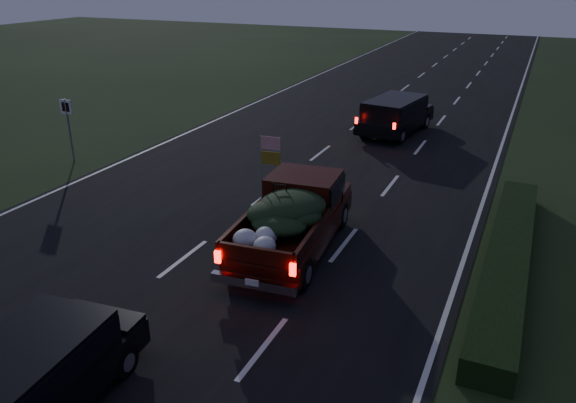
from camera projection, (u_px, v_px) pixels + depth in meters
The scene contains 7 objects.
ground at pixel (183, 259), 14.76m from camera, with size 120.00×120.00×0.00m, color black.
road_asphalt at pixel (183, 259), 14.76m from camera, with size 14.00×120.00×0.02m, color black.
hedge_row at pixel (508, 257), 14.22m from camera, with size 1.00×10.00×0.60m, color black.
route_sign at pixel (68, 121), 21.55m from camera, with size 0.55×0.08×2.50m.
pickup_truck at pixel (294, 213), 14.96m from camera, with size 2.46×5.41×2.75m.
lead_suv at pixel (395, 112), 25.55m from camera, with size 2.63×4.92×1.35m.
rear_suv at pixel (26, 377), 9.14m from camera, with size 2.21×4.36×1.21m.
Camera 1 is at (7.86, -10.76, 7.08)m, focal length 35.00 mm.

